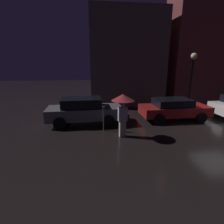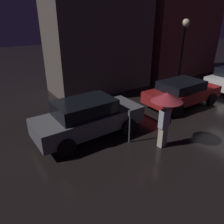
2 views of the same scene
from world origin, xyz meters
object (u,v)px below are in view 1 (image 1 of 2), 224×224
parked_car_grey (84,110)px  parked_car_red (174,108)px  pedestrian_with_umbrella (123,103)px  parking_meter (103,116)px  street_lamp_near (193,69)px

parked_car_grey → parked_car_red: parked_car_grey is taller
pedestrian_with_umbrella → parking_meter: 1.52m
pedestrian_with_umbrella → street_lamp_near: size_ratio=0.50×
parked_car_red → street_lamp_near: size_ratio=1.02×
parked_car_grey → parking_meter: 1.70m
parked_car_grey → parked_car_red: bearing=-0.2°
parking_meter → street_lamp_near: street_lamp_near is taller
parked_car_red → pedestrian_with_umbrella: size_ratio=2.03×
parked_car_grey → pedestrian_with_umbrella: pedestrian_with_umbrella is taller
parking_meter → street_lamp_near: bearing=28.1°
pedestrian_with_umbrella → parked_car_red: bearing=23.0°
parked_car_grey → street_lamp_near: street_lamp_near is taller
pedestrian_with_umbrella → parked_car_grey: bearing=122.5°
parked_car_red → parking_meter: size_ratio=3.19×
parking_meter → parked_car_red: bearing=17.6°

